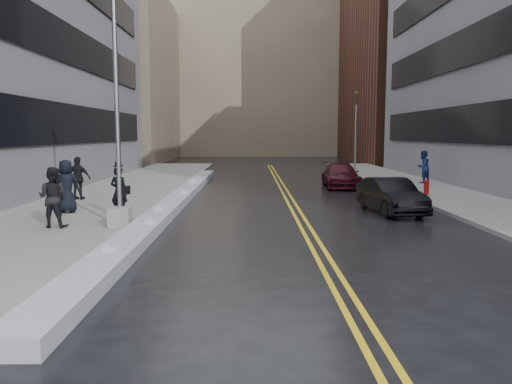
{
  "coord_description": "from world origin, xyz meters",
  "views": [
    {
      "loc": [
        0.76,
        -13.25,
        3.0
      ],
      "look_at": [
        0.89,
        1.31,
        1.3
      ],
      "focal_mm": 35.0,
      "sensor_mm": 36.0,
      "label": 1
    }
  ],
  "objects_px": {
    "lamppost": "(118,149)",
    "pedestrian_d": "(78,178)",
    "car_black": "(391,196)",
    "pedestrian_b": "(53,197)",
    "pedestrian_fedora": "(119,192)",
    "car_maroon": "(341,175)",
    "traffic_signal": "(356,128)",
    "pedestrian_c": "(66,186)",
    "fire_hydrant": "(426,186)",
    "pedestrian_east": "(423,167)"
  },
  "relations": [
    {
      "from": "fire_hydrant",
      "to": "pedestrian_fedora",
      "type": "bearing_deg",
      "value": -153.9
    },
    {
      "from": "fire_hydrant",
      "to": "pedestrian_fedora",
      "type": "height_order",
      "value": "pedestrian_fedora"
    },
    {
      "from": "car_black",
      "to": "pedestrian_east",
      "type": "bearing_deg",
      "value": 58.02
    },
    {
      "from": "car_maroon",
      "to": "pedestrian_d",
      "type": "bearing_deg",
      "value": -150.14
    },
    {
      "from": "traffic_signal",
      "to": "pedestrian_fedora",
      "type": "height_order",
      "value": "traffic_signal"
    },
    {
      "from": "lamppost",
      "to": "pedestrian_b",
      "type": "bearing_deg",
      "value": -176.78
    },
    {
      "from": "traffic_signal",
      "to": "car_maroon",
      "type": "distance_m",
      "value": 10.02
    },
    {
      "from": "lamppost",
      "to": "pedestrian_east",
      "type": "relative_size",
      "value": 4.02
    },
    {
      "from": "pedestrian_c",
      "to": "pedestrian_d",
      "type": "bearing_deg",
      "value": -82.67
    },
    {
      "from": "pedestrian_fedora",
      "to": "car_black",
      "type": "height_order",
      "value": "pedestrian_fedora"
    },
    {
      "from": "car_black",
      "to": "car_maroon",
      "type": "distance_m",
      "value": 9.28
    },
    {
      "from": "lamppost",
      "to": "pedestrian_c",
      "type": "relative_size",
      "value": 3.95
    },
    {
      "from": "lamppost",
      "to": "traffic_signal",
      "type": "relative_size",
      "value": 1.27
    },
    {
      "from": "lamppost",
      "to": "pedestrian_east",
      "type": "bearing_deg",
      "value": 44.04
    },
    {
      "from": "lamppost",
      "to": "car_black",
      "type": "height_order",
      "value": "lamppost"
    },
    {
      "from": "traffic_signal",
      "to": "car_maroon",
      "type": "relative_size",
      "value": 1.3
    },
    {
      "from": "pedestrian_b",
      "to": "car_maroon",
      "type": "relative_size",
      "value": 0.4
    },
    {
      "from": "pedestrian_east",
      "to": "car_black",
      "type": "xyz_separation_m",
      "value": [
        -4.66,
        -10.07,
        -0.43
      ]
    },
    {
      "from": "pedestrian_b",
      "to": "fire_hydrant",
      "type": "bearing_deg",
      "value": -145.25
    },
    {
      "from": "car_black",
      "to": "pedestrian_b",
      "type": "bearing_deg",
      "value": -169.64
    },
    {
      "from": "traffic_signal",
      "to": "pedestrian_c",
      "type": "height_order",
      "value": "traffic_signal"
    },
    {
      "from": "pedestrian_d",
      "to": "car_maroon",
      "type": "height_order",
      "value": "pedestrian_d"
    },
    {
      "from": "pedestrian_c",
      "to": "pedestrian_east",
      "type": "relative_size",
      "value": 1.02
    },
    {
      "from": "fire_hydrant",
      "to": "pedestrian_d",
      "type": "relative_size",
      "value": 0.39
    },
    {
      "from": "pedestrian_c",
      "to": "pedestrian_d",
      "type": "distance_m",
      "value": 3.69
    },
    {
      "from": "pedestrian_fedora",
      "to": "pedestrian_d",
      "type": "distance_m",
      "value": 5.51
    },
    {
      "from": "car_black",
      "to": "traffic_signal",
      "type": "bearing_deg",
      "value": 75.31
    },
    {
      "from": "lamppost",
      "to": "fire_hydrant",
      "type": "bearing_deg",
      "value": 33.04
    },
    {
      "from": "traffic_signal",
      "to": "car_black",
      "type": "height_order",
      "value": "traffic_signal"
    },
    {
      "from": "pedestrian_fedora",
      "to": "car_maroon",
      "type": "distance_m",
      "value": 14.59
    },
    {
      "from": "traffic_signal",
      "to": "pedestrian_fedora",
      "type": "bearing_deg",
      "value": -121.22
    },
    {
      "from": "pedestrian_b",
      "to": "car_black",
      "type": "height_order",
      "value": "pedestrian_b"
    },
    {
      "from": "pedestrian_d",
      "to": "car_black",
      "type": "bearing_deg",
      "value": 175.28
    },
    {
      "from": "pedestrian_fedora",
      "to": "car_maroon",
      "type": "relative_size",
      "value": 0.38
    },
    {
      "from": "fire_hydrant",
      "to": "lamppost",
      "type": "bearing_deg",
      "value": -146.96
    },
    {
      "from": "traffic_signal",
      "to": "pedestrian_east",
      "type": "distance_m",
      "value": 9.04
    },
    {
      "from": "traffic_signal",
      "to": "pedestrian_b",
      "type": "xyz_separation_m",
      "value": [
        -13.81,
        -22.11,
        -2.33
      ]
    },
    {
      "from": "pedestrian_d",
      "to": "lamppost",
      "type": "bearing_deg",
      "value": 126.59
    },
    {
      "from": "lamppost",
      "to": "pedestrian_d",
      "type": "distance_m",
      "value": 7.39
    },
    {
      "from": "pedestrian_east",
      "to": "car_maroon",
      "type": "distance_m",
      "value": 5.0
    },
    {
      "from": "fire_hydrant",
      "to": "pedestrian_c",
      "type": "distance_m",
      "value": 15.86
    },
    {
      "from": "traffic_signal",
      "to": "pedestrian_d",
      "type": "distance_m",
      "value": 21.97
    },
    {
      "from": "car_maroon",
      "to": "pedestrian_fedora",
      "type": "bearing_deg",
      "value": -128.08
    },
    {
      "from": "pedestrian_fedora",
      "to": "pedestrian_c",
      "type": "height_order",
      "value": "pedestrian_c"
    },
    {
      "from": "pedestrian_fedora",
      "to": "pedestrian_d",
      "type": "xyz_separation_m",
      "value": [
        -2.99,
        4.63,
        0.06
      ]
    },
    {
      "from": "pedestrian_fedora",
      "to": "pedestrian_c",
      "type": "distance_m",
      "value": 2.41
    },
    {
      "from": "fire_hydrant",
      "to": "car_maroon",
      "type": "relative_size",
      "value": 0.16
    },
    {
      "from": "pedestrian_c",
      "to": "car_maroon",
      "type": "xyz_separation_m",
      "value": [
        11.75,
        9.98,
        -0.45
      ]
    },
    {
      "from": "traffic_signal",
      "to": "car_maroon",
      "type": "xyz_separation_m",
      "value": [
        -2.71,
        -9.26,
        -2.73
      ]
    },
    {
      "from": "pedestrian_fedora",
      "to": "car_maroon",
      "type": "height_order",
      "value": "pedestrian_fedora"
    }
  ]
}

